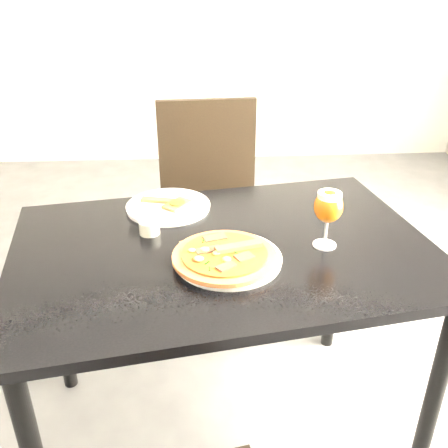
{
  "coord_description": "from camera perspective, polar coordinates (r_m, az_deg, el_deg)",
  "views": [
    {
      "loc": [
        0.27,
        -1.07,
        1.47
      ],
      "look_at": [
        0.35,
        0.15,
        0.83
      ],
      "focal_mm": 40.0,
      "sensor_mm": 36.0,
      "label": 1
    }
  ],
  "objects": [
    {
      "name": "sauce_cup",
      "position": [
        1.51,
        -8.53,
        -0.3
      ],
      "size": [
        0.06,
        0.06,
        0.04
      ],
      "color": "beige",
      "rests_on": "dining_table"
    },
    {
      "name": "loose_crust",
      "position": [
        1.45,
        -3.15,
        -2.01
      ],
      "size": [
        0.1,
        0.05,
        0.01
      ],
      "primitive_type": "cube",
      "rotation": [
        0.0,
        0.0,
        0.28
      ],
      "color": "#9A4F25",
      "rests_on": "dining_table"
    },
    {
      "name": "beer_glass",
      "position": [
        1.41,
        11.85,
        1.91
      ],
      "size": [
        0.08,
        0.08,
        0.17
      ],
      "color": "#B5B9BE",
      "rests_on": "dining_table"
    },
    {
      "name": "crust_scraps",
      "position": [
        1.66,
        -6.1,
        2.42
      ],
      "size": [
        0.17,
        0.12,
        0.01
      ],
      "rotation": [
        0.0,
        0.0,
        0.2
      ],
      "color": "#9A4F25",
      "rests_on": "plate_second"
    },
    {
      "name": "pizza",
      "position": [
        1.34,
        0.1,
        -3.6
      ],
      "size": [
        0.28,
        0.28,
        0.03
      ],
      "rotation": [
        0.0,
        0.0,
        -0.04
      ],
      "color": "#9A4F25",
      "rests_on": "plate_main"
    },
    {
      "name": "plate_second",
      "position": [
        1.66,
        -6.38,
        2.0
      ],
      "size": [
        0.33,
        0.33,
        0.01
      ],
      "primitive_type": "cylinder",
      "rotation": [
        0.0,
        0.0,
        -0.22
      ],
      "color": "white",
      "rests_on": "dining_table"
    },
    {
      "name": "chair_far",
      "position": [
        2.18,
        -1.56,
        2.05
      ],
      "size": [
        0.47,
        0.47,
        0.97
      ],
      "rotation": [
        0.0,
        0.0,
        0.05
      ],
      "color": "black",
      "rests_on": "ground"
    },
    {
      "name": "plate_main",
      "position": [
        1.36,
        0.49,
        -4.02
      ],
      "size": [
        0.29,
        0.29,
        0.02
      ],
      "primitive_type": "cylinder",
      "rotation": [
        0.0,
        0.0,
        0.0
      ],
      "color": "white",
      "rests_on": "dining_table"
    },
    {
      "name": "dining_table",
      "position": [
        1.48,
        -0.07,
        -5.46
      ],
      "size": [
        1.31,
        0.98,
        0.75
      ],
      "rotation": [
        0.0,
        0.0,
        0.16
      ],
      "color": "black",
      "rests_on": "ground"
    }
  ]
}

